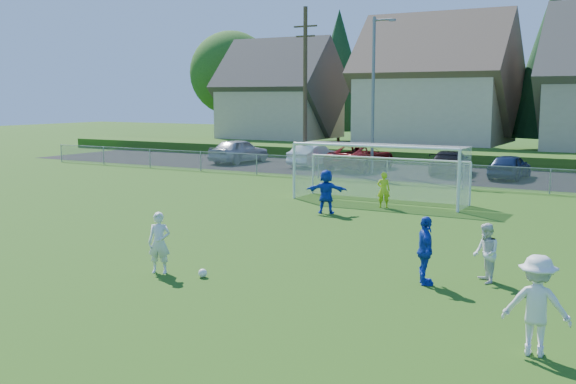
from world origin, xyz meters
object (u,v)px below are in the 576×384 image
at_px(soccer_ball, 203,273).
at_px(player_white_b, 486,253).
at_px(goalkeeper, 384,190).
at_px(car_a, 239,151).
at_px(player_white_c, 537,305).
at_px(player_blue_b, 326,191).
at_px(player_white_a, 159,243).
at_px(car_d, 450,162).
at_px(player_blue_a, 425,251).
at_px(car_c, 361,157).
at_px(car_b, 313,155).
at_px(soccer_goal, 381,164).
at_px(car_e, 510,166).

xyz_separation_m(soccer_ball, player_white_b, (6.22, 3.00, 0.62)).
xyz_separation_m(player_white_b, goalkeeper, (-6.25, 9.23, 0.00)).
bearing_deg(car_a, player_white_c, 137.24).
bearing_deg(player_blue_b, player_white_c, 110.92).
relative_size(player_white_a, car_d, 0.33).
distance_m(player_blue_a, car_c, 25.72).
distance_m(player_white_a, goalkeeper, 12.46).
relative_size(player_blue_a, car_d, 0.35).
height_order(goalkeeper, car_b, goalkeeper).
distance_m(car_a, car_d, 14.51).
relative_size(player_white_c, player_blue_b, 1.05).
bearing_deg(player_white_a, car_b, 85.62).
xyz_separation_m(player_white_c, soccer_goal, (-8.84, 14.96, 0.74)).
relative_size(player_white_c, car_a, 0.37).
height_order(player_white_a, player_white_b, player_white_a).
xyz_separation_m(player_blue_b, car_e, (3.85, 14.88, -0.17)).
relative_size(car_b, car_e, 1.07).
bearing_deg(car_e, car_c, 1.75).
xyz_separation_m(player_blue_b, car_a, (-14.12, 15.19, -0.03)).
height_order(player_white_b, goalkeeper, goalkeeper).
xyz_separation_m(soccer_ball, soccer_goal, (-0.76, 13.71, 1.52)).
xyz_separation_m(goalkeeper, car_d, (-1.05, 13.18, -0.03)).
distance_m(player_white_a, car_b, 27.08).
xyz_separation_m(soccer_ball, goalkeeper, (-0.03, 12.23, 0.62)).
bearing_deg(player_white_c, player_blue_a, -54.47).
bearing_deg(player_white_c, player_white_a, -13.49).
bearing_deg(car_a, goalkeeper, 145.71).
distance_m(player_white_b, car_a, 31.05).
height_order(player_white_a, car_a, car_a).
height_order(player_blue_b, car_d, player_blue_b).
distance_m(player_white_a, car_c, 25.82).
distance_m(soccer_ball, car_d, 25.44).
height_order(player_white_c, car_a, player_white_c).
distance_m(player_blue_a, player_blue_b, 10.13).
bearing_deg(car_b, player_white_a, 111.18).
bearing_deg(car_e, player_white_b, 103.65).
bearing_deg(car_a, player_white_b, 139.93).
distance_m(car_a, soccer_goal, 18.71).
distance_m(soccer_ball, soccer_goal, 13.82).
bearing_deg(player_blue_b, car_d, -111.10).
bearing_deg(player_white_b, player_white_c, -6.78).
bearing_deg(player_blue_b, player_white_b, 118.43).
distance_m(player_blue_a, car_e, 22.82).
height_order(car_c, soccer_goal, soccer_goal).
bearing_deg(goalkeeper, player_blue_a, 98.61).
bearing_deg(soccer_ball, car_e, 84.50).
relative_size(player_white_a, car_a, 0.33).
bearing_deg(car_c, player_blue_a, 118.55).
relative_size(goalkeeper, car_d, 0.30).
height_order(player_white_b, player_blue_b, player_blue_b).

